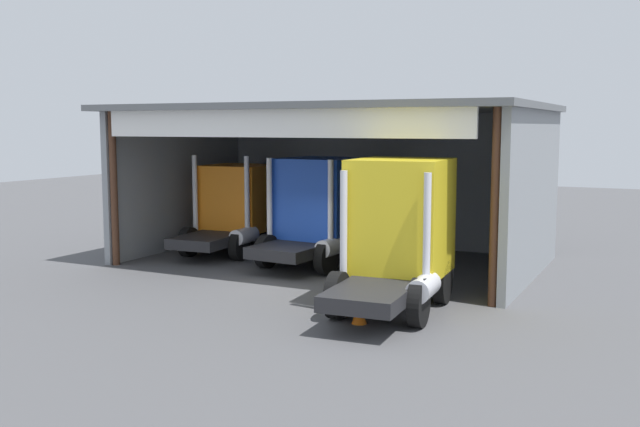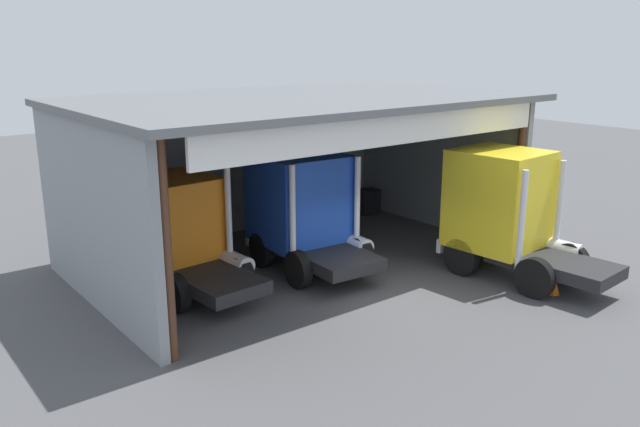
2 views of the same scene
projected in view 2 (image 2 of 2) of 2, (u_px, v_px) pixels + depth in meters
name	position (u px, v px, depth m)	size (l,w,h in m)	color
ground_plane	(382.00, 295.00, 18.04)	(80.00, 80.00, 0.00)	#4C4C4F
workshop_shed	(282.00, 146.00, 20.75)	(13.69, 8.79, 5.29)	gray
truck_orange_center_left_bay	(179.00, 231.00, 18.26)	(2.72, 4.99, 3.59)	orange
truck_blue_yard_outside	(304.00, 208.00, 19.88)	(2.81, 4.73, 3.59)	#1E47B7
truck_yellow_left_bay	(506.00, 211.00, 19.23)	(2.71, 5.22, 3.78)	yellow
oil_drum	(293.00, 220.00, 23.97)	(0.58, 0.58, 0.89)	#194CB2
tool_cart	(368.00, 201.00, 26.43)	(0.90, 0.60, 1.00)	black
traffic_cone	(554.00, 284.00, 18.07)	(0.36, 0.36, 0.56)	orange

